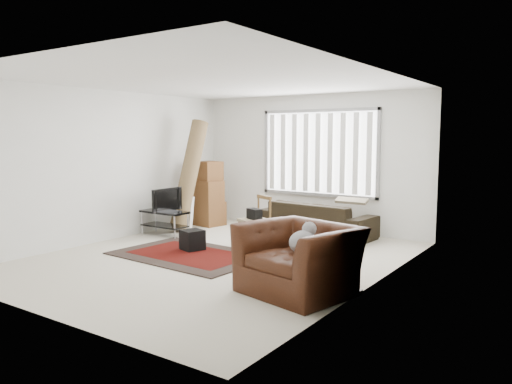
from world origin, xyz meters
TOP-DOWN VIEW (x-y plane):
  - room at (0.03, 0.51)m, footprint 6.00×6.02m
  - persian_rug at (-0.48, -0.11)m, footprint 2.45×1.71m
  - tv_stand at (-1.95, 0.83)m, footprint 0.94×0.42m
  - tv at (-1.95, 0.83)m, footprint 0.10×0.76m
  - subwoofer at (-0.66, 0.15)m, footprint 0.41×0.41m
  - moving_boxes at (-1.95, 2.15)m, footprint 0.63×0.59m
  - white_flatpack at (-2.15, 1.55)m, footprint 0.54×0.19m
  - rolled_rug at (-1.96, 1.55)m, footprint 0.43×1.00m
  - sofa at (0.44, 2.45)m, footprint 2.27×1.13m
  - side_chair at (-0.08, 1.14)m, footprint 0.60×0.60m
  - armchair at (1.88, -0.79)m, footprint 1.50×1.37m

SIDE VIEW (x-z plane):
  - persian_rug at x=-0.48m, z-range 0.00..0.02m
  - subwoofer at x=-0.66m, z-range 0.02..0.35m
  - white_flatpack at x=-2.15m, z-range 0.00..0.68m
  - tv_stand at x=-1.95m, z-range 0.10..0.58m
  - sofa at x=0.44m, z-range 0.00..0.84m
  - side_chair at x=-0.08m, z-range 0.05..0.89m
  - armchair at x=1.88m, z-range 0.00..0.95m
  - moving_boxes at x=-1.95m, z-range -0.05..1.31m
  - tv at x=-1.95m, z-range 0.47..0.91m
  - rolled_rug at x=-1.96m, z-range 0.00..2.22m
  - room at x=0.03m, z-range 0.40..3.11m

